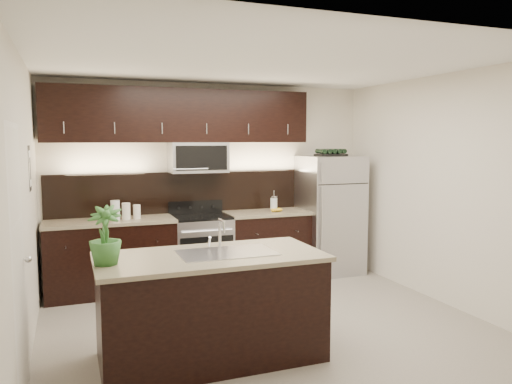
# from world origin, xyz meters

# --- Properties ---
(ground) EXTENTS (4.50, 4.50, 0.00)m
(ground) POSITION_xyz_m (0.00, 0.00, 0.00)
(ground) COLOR gray
(ground) RESTS_ON ground
(room_walls) EXTENTS (4.52, 4.02, 2.71)m
(room_walls) POSITION_xyz_m (-0.11, -0.04, 1.70)
(room_walls) COLOR beige
(room_walls) RESTS_ON ground
(counter_run) EXTENTS (3.51, 0.65, 0.94)m
(counter_run) POSITION_xyz_m (-0.46, 1.69, 0.47)
(counter_run) COLOR black
(counter_run) RESTS_ON ground
(upper_fixtures) EXTENTS (3.49, 0.40, 1.66)m
(upper_fixtures) POSITION_xyz_m (-0.43, 1.84, 2.14)
(upper_fixtures) COLOR black
(upper_fixtures) RESTS_ON counter_run
(island) EXTENTS (1.96, 0.96, 0.94)m
(island) POSITION_xyz_m (-0.75, -0.58, 0.47)
(island) COLOR black
(island) RESTS_ON ground
(sink_faucet) EXTENTS (0.84, 0.50, 0.28)m
(sink_faucet) POSITION_xyz_m (-0.60, -0.57, 0.96)
(sink_faucet) COLOR silver
(sink_faucet) RESTS_ON island
(refrigerator) EXTENTS (0.82, 0.74, 1.70)m
(refrigerator) POSITION_xyz_m (1.67, 1.63, 0.85)
(refrigerator) COLOR #B2B2B7
(refrigerator) RESTS_ON ground
(wine_rack) EXTENTS (0.42, 0.26, 0.10)m
(wine_rack) POSITION_xyz_m (1.67, 1.63, 1.75)
(wine_rack) COLOR black
(wine_rack) RESTS_ON refrigerator
(plant) EXTENTS (0.33, 0.33, 0.47)m
(plant) POSITION_xyz_m (-1.62, -0.62, 1.18)
(plant) COLOR #2F6628
(plant) RESTS_ON island
(canisters) EXTENTS (0.37, 0.14, 0.25)m
(canisters) POSITION_xyz_m (-1.25, 1.65, 1.05)
(canisters) COLOR silver
(canisters) RESTS_ON counter_run
(french_press) EXTENTS (0.10, 0.10, 0.29)m
(french_press) POSITION_xyz_m (0.78, 1.64, 1.05)
(french_press) COLOR silver
(french_press) RESTS_ON counter_run
(bananas) EXTENTS (0.19, 0.16, 0.06)m
(bananas) POSITION_xyz_m (0.75, 1.61, 0.97)
(bananas) COLOR gold
(bananas) RESTS_ON counter_run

